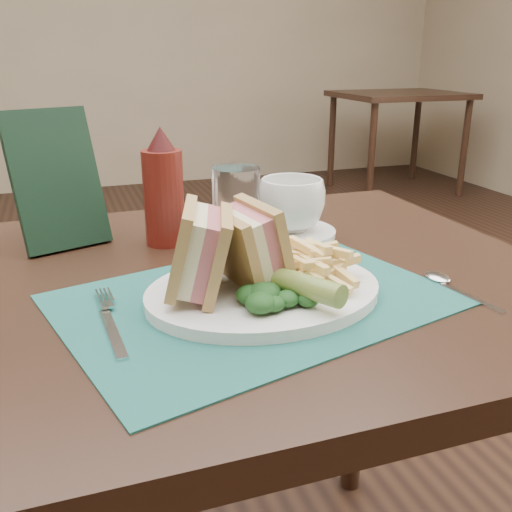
{
  "coord_description": "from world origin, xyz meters",
  "views": [
    {
      "loc": [
        -0.22,
        -1.22,
        1.04
      ],
      "look_at": [
        0.0,
        -0.57,
        0.8
      ],
      "focal_mm": 40.0,
      "sensor_mm": 36.0,
      "label": 1
    }
  ],
  "objects_px": {
    "plate": "(264,292)",
    "coffee_cup": "(291,204)",
    "sandwich_half_b": "(235,247)",
    "table_main": "(240,485)",
    "saucer": "(291,232)",
    "placemat": "(255,299)",
    "table_bg_right": "(396,143)",
    "sandwich_half_a": "(182,251)",
    "drinking_glass": "(236,210)",
    "check_presenter": "(56,180)",
    "ketchup_bottle": "(163,187)"
  },
  "relations": [
    {
      "from": "coffee_cup",
      "to": "drinking_glass",
      "type": "bearing_deg",
      "value": -158.77
    },
    {
      "from": "sandwich_half_b",
      "to": "drinking_glass",
      "type": "xyz_separation_m",
      "value": [
        0.06,
        0.18,
        -0.0
      ]
    },
    {
      "from": "sandwich_half_b",
      "to": "plate",
      "type": "bearing_deg",
      "value": -23.82
    },
    {
      "from": "placemat",
      "to": "coffee_cup",
      "type": "xyz_separation_m",
      "value": [
        0.14,
        0.23,
        0.05
      ]
    },
    {
      "from": "sandwich_half_a",
      "to": "sandwich_half_b",
      "type": "height_order",
      "value": "sandwich_half_a"
    },
    {
      "from": "plate",
      "to": "coffee_cup",
      "type": "height_order",
      "value": "coffee_cup"
    },
    {
      "from": "placemat",
      "to": "ketchup_bottle",
      "type": "distance_m",
      "value": 0.28
    },
    {
      "from": "saucer",
      "to": "placemat",
      "type": "bearing_deg",
      "value": -121.76
    },
    {
      "from": "ketchup_bottle",
      "to": "check_presenter",
      "type": "height_order",
      "value": "check_presenter"
    },
    {
      "from": "plate",
      "to": "sandwich_half_b",
      "type": "height_order",
      "value": "sandwich_half_b"
    },
    {
      "from": "placemat",
      "to": "plate",
      "type": "distance_m",
      "value": 0.01
    },
    {
      "from": "table_bg_right",
      "to": "drinking_glass",
      "type": "relative_size",
      "value": 6.92
    },
    {
      "from": "placemat",
      "to": "saucer",
      "type": "xyz_separation_m",
      "value": [
        0.14,
        0.23,
        0.0
      ]
    },
    {
      "from": "placemat",
      "to": "sandwich_half_a",
      "type": "relative_size",
      "value": 4.18
    },
    {
      "from": "table_bg_right",
      "to": "sandwich_half_a",
      "type": "relative_size",
      "value": 8.11
    },
    {
      "from": "placemat",
      "to": "check_presenter",
      "type": "xyz_separation_m",
      "value": [
        -0.22,
        0.31,
        0.1
      ]
    },
    {
      "from": "table_main",
      "to": "ketchup_bottle",
      "type": "xyz_separation_m",
      "value": [
        -0.07,
        0.16,
        0.47
      ]
    },
    {
      "from": "table_bg_right",
      "to": "sandwich_half_b",
      "type": "distance_m",
      "value": 3.95
    },
    {
      "from": "table_bg_right",
      "to": "coffee_cup",
      "type": "distance_m",
      "value": 3.68
    },
    {
      "from": "sandwich_half_b",
      "to": "table_bg_right",
      "type": "bearing_deg",
      "value": 45.19
    },
    {
      "from": "table_bg_right",
      "to": "sandwich_half_a",
      "type": "xyz_separation_m",
      "value": [
        -2.34,
        -3.21,
        0.45
      ]
    },
    {
      "from": "plate",
      "to": "saucer",
      "type": "distance_m",
      "value": 0.27
    },
    {
      "from": "saucer",
      "to": "drinking_glass",
      "type": "bearing_deg",
      "value": -158.77
    },
    {
      "from": "placemat",
      "to": "table_main",
      "type": "bearing_deg",
      "value": 85.68
    },
    {
      "from": "plate",
      "to": "saucer",
      "type": "xyz_separation_m",
      "value": [
        0.13,
        0.23,
        -0.0
      ]
    },
    {
      "from": "sandwich_half_b",
      "to": "coffee_cup",
      "type": "relative_size",
      "value": 0.94
    },
    {
      "from": "sandwich_half_b",
      "to": "sandwich_half_a",
      "type": "bearing_deg",
      "value": 171.06
    },
    {
      "from": "saucer",
      "to": "coffee_cup",
      "type": "bearing_deg",
      "value": 0.0
    },
    {
      "from": "sandwich_half_b",
      "to": "table_main",
      "type": "bearing_deg",
      "value": 62.18
    },
    {
      "from": "sandwich_half_b",
      "to": "ketchup_bottle",
      "type": "distance_m",
      "value": 0.25
    },
    {
      "from": "plate",
      "to": "coffee_cup",
      "type": "relative_size",
      "value": 2.71
    },
    {
      "from": "sandwich_half_a",
      "to": "sandwich_half_b",
      "type": "relative_size",
      "value": 1.07
    },
    {
      "from": "ketchup_bottle",
      "to": "table_main",
      "type": "bearing_deg",
      "value": -65.99
    },
    {
      "from": "plate",
      "to": "sandwich_half_a",
      "type": "bearing_deg",
      "value": 170.33
    },
    {
      "from": "drinking_glass",
      "to": "ketchup_bottle",
      "type": "bearing_deg",
      "value": 144.48
    },
    {
      "from": "saucer",
      "to": "table_main",
      "type": "bearing_deg",
      "value": -135.86
    },
    {
      "from": "placemat",
      "to": "drinking_glass",
      "type": "xyz_separation_m",
      "value": [
        0.03,
        0.19,
        0.06
      ]
    },
    {
      "from": "sandwich_half_a",
      "to": "drinking_glass",
      "type": "bearing_deg",
      "value": 71.41
    },
    {
      "from": "table_bg_right",
      "to": "plate",
      "type": "distance_m",
      "value": 3.94
    },
    {
      "from": "drinking_glass",
      "to": "placemat",
      "type": "bearing_deg",
      "value": -100.3
    },
    {
      "from": "table_bg_right",
      "to": "check_presenter",
      "type": "distance_m",
      "value": 3.85
    },
    {
      "from": "plate",
      "to": "check_presenter",
      "type": "bearing_deg",
      "value": 122.17
    },
    {
      "from": "table_main",
      "to": "placemat",
      "type": "relative_size",
      "value": 1.94
    },
    {
      "from": "table_main",
      "to": "saucer",
      "type": "bearing_deg",
      "value": 44.14
    },
    {
      "from": "saucer",
      "to": "check_presenter",
      "type": "distance_m",
      "value": 0.38
    },
    {
      "from": "ketchup_bottle",
      "to": "saucer",
      "type": "bearing_deg",
      "value": -7.57
    },
    {
      "from": "saucer",
      "to": "drinking_glass",
      "type": "xyz_separation_m",
      "value": [
        -0.11,
        -0.04,
        0.06
      ]
    },
    {
      "from": "table_bg_right",
      "to": "sandwich_half_a",
      "type": "bearing_deg",
      "value": -126.09
    },
    {
      "from": "plate",
      "to": "drinking_glass",
      "type": "bearing_deg",
      "value": 78.16
    },
    {
      "from": "plate",
      "to": "sandwich_half_a",
      "type": "distance_m",
      "value": 0.12
    }
  ]
}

